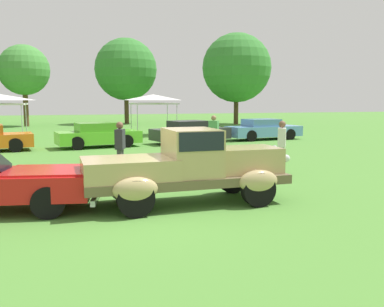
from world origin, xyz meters
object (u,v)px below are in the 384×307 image
at_px(feature_pickup_truck, 188,166).
at_px(show_car_charcoal, 190,132).
at_px(show_car_skyblue, 263,129).
at_px(show_car_lime, 98,135).
at_px(spectator_by_row, 214,133).
at_px(spectator_near_truck, 120,147).
at_px(spectator_between_cars, 282,145).
at_px(canopy_tent_center_field, 153,99).

distance_m(feature_pickup_truck, show_car_charcoal, 13.38).
bearing_deg(show_car_skyblue, feature_pickup_truck, -122.94).
bearing_deg(show_car_lime, spectator_by_row, -43.58).
bearing_deg(feature_pickup_truck, spectator_near_truck, 105.32).
bearing_deg(spectator_by_row, feature_pickup_truck, -113.99).
xyz_separation_m(show_car_lime, spectator_between_cars, (4.98, -9.37, 0.31)).
bearing_deg(spectator_between_cars, feature_pickup_truck, -144.55).
bearing_deg(canopy_tent_center_field, spectator_near_truck, -105.71).
bearing_deg(feature_pickup_truck, canopy_tent_center_field, 80.52).
height_order(spectator_by_row, canopy_tent_center_field, canopy_tent_center_field).
distance_m(feature_pickup_truck, spectator_by_row, 8.60).
xyz_separation_m(show_car_lime, spectator_by_row, (4.54, -4.32, 0.31)).
distance_m(spectator_near_truck, spectator_by_row, 6.11).
bearing_deg(spectator_by_row, spectator_near_truck, -137.83).
distance_m(show_car_skyblue, spectator_near_truck, 13.70).
bearing_deg(spectator_near_truck, show_car_skyblue, 44.81).
bearing_deg(spectator_by_row, spectator_between_cars, -84.98).
relative_size(show_car_skyblue, canopy_tent_center_field, 1.62).
distance_m(spectator_between_cars, canopy_tent_center_field, 15.55).
height_order(show_car_skyblue, canopy_tent_center_field, canopy_tent_center_field).
xyz_separation_m(spectator_near_truck, spectator_by_row, (4.53, 4.10, 0.00)).
bearing_deg(show_car_charcoal, feature_pickup_truck, -107.19).
height_order(feature_pickup_truck, canopy_tent_center_field, canopy_tent_center_field).
xyz_separation_m(show_car_skyblue, spectator_between_cars, (-4.75, -10.60, 0.31)).
relative_size(spectator_between_cars, spectator_by_row, 1.00).
height_order(show_car_skyblue, spectator_by_row, spectator_by_row).
xyz_separation_m(feature_pickup_truck, show_car_skyblue, (8.69, 13.41, -0.27)).
distance_m(show_car_charcoal, spectator_between_cars, 9.98).
relative_size(spectator_near_truck, canopy_tent_center_field, 0.59).
xyz_separation_m(spectator_between_cars, spectator_by_row, (-0.44, 5.05, 0.00)).
height_order(feature_pickup_truck, spectator_near_truck, feature_pickup_truck).
height_order(show_car_skyblue, spectator_near_truck, spectator_near_truck).
distance_m(show_car_skyblue, spectator_between_cars, 11.62).
distance_m(show_car_skyblue, canopy_tent_center_field, 7.66).
height_order(feature_pickup_truck, spectator_by_row, feature_pickup_truck).
relative_size(feature_pickup_truck, show_car_charcoal, 1.01).
distance_m(feature_pickup_truck, show_car_lime, 12.22).
bearing_deg(spectator_near_truck, spectator_between_cars, -10.84).
bearing_deg(spectator_near_truck, canopy_tent_center_field, 74.29).
distance_m(show_car_lime, spectator_between_cars, 10.61).
distance_m(show_car_skyblue, spectator_by_row, 7.61).
distance_m(show_car_charcoal, spectator_near_truck, 10.31).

